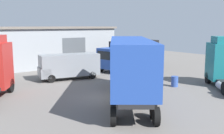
# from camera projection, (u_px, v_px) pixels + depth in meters

# --- Properties ---
(ground_plane) EXTENTS (60.00, 60.00, 0.00)m
(ground_plane) POSITION_uv_depth(u_px,v_px,m) (110.00, 97.00, 18.74)
(ground_plane) COLOR slate
(warehouse_building) EXTENTS (22.80, 8.52, 4.94)m
(warehouse_building) POSITION_uv_depth(u_px,v_px,m) (24.00, 47.00, 32.54)
(warehouse_building) COLOR #93999E
(warehouse_building) RESTS_ON ground_plane
(container_trailer_yellow) EXTENTS (8.12, 9.53, 4.20)m
(container_trailer_yellow) POSITION_uv_depth(u_px,v_px,m) (130.00, 63.00, 17.20)
(container_trailer_yellow) COLOR #2347A3
(container_trailer_yellow) RESTS_ON ground_plane
(delivery_van_grey) EXTENTS (5.91, 3.10, 2.40)m
(delivery_van_grey) POSITION_uv_depth(u_px,v_px,m) (68.00, 66.00, 24.92)
(delivery_van_grey) COLOR gray
(delivery_van_grey) RESTS_ON ground_plane
(box_truck_blue) EXTENTS (8.53, 3.48, 3.30)m
(box_truck_blue) POSITION_uv_depth(u_px,v_px,m) (130.00, 53.00, 30.77)
(box_truck_blue) COLOR #2347A3
(box_truck_blue) RESTS_ON ground_plane
(oil_drum) EXTENTS (0.58, 0.58, 0.88)m
(oil_drum) POSITION_uv_depth(u_px,v_px,m) (175.00, 81.00, 21.99)
(oil_drum) COLOR #33519E
(oil_drum) RESTS_ON ground_plane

